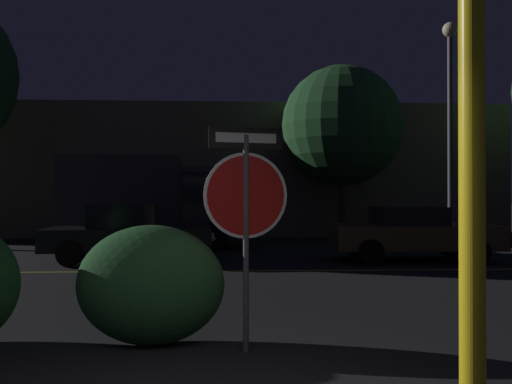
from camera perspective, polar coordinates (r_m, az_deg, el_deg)
name	(u,v)px	position (r m, az deg, el deg)	size (l,w,h in m)	color
road_center_stripe	(218,271)	(12.28, -3.82, -7.89)	(32.73, 0.12, 0.01)	gold
stop_sign	(246,196)	(5.84, -1.01, -0.42)	(0.86, 0.21, 2.30)	#4C4C51
yellow_pole_right	(472,218)	(3.99, 20.80, -2.49)	(0.17, 0.17, 2.89)	yellow
hedge_bush_2	(151,285)	(6.27, -10.47, -9.12)	(1.58, 0.90, 1.28)	#285B2D
passing_car_1	(129,233)	(14.25, -12.61, -4.06)	(4.10, 2.19, 1.40)	black
passing_car_2	(412,233)	(14.75, 15.32, -3.97)	(4.19, 2.08, 1.34)	brown
delivery_truck	(161,198)	(18.01, -9.51, -0.55)	(5.76, 2.74, 2.82)	#2D2D33
street_lamp	(450,101)	(18.59, 18.84, 8.58)	(0.46, 0.46, 6.93)	#4C4C51
tree_1	(342,126)	(21.13, 8.59, 6.55)	(4.40, 4.40, 6.38)	#422D1E
building_backdrop	(166,172)	(23.90, -9.03, 2.04)	(27.46, 3.62, 5.27)	#6B5B4C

